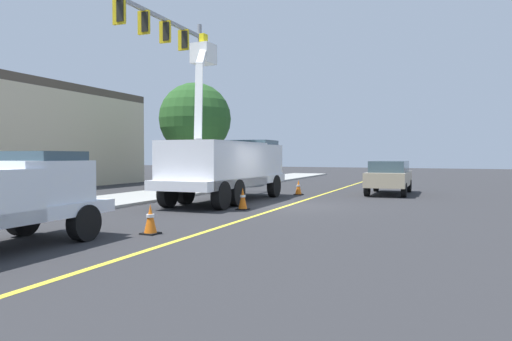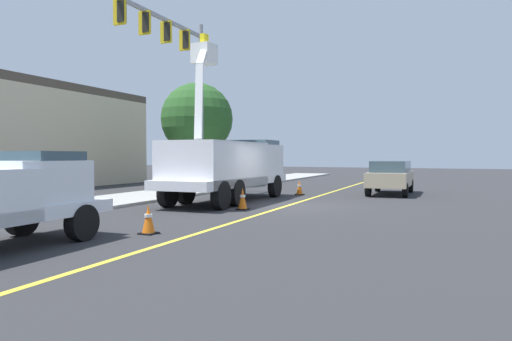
{
  "view_description": "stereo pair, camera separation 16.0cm",
  "coord_description": "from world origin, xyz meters",
  "px_view_note": "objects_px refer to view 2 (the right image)",
  "views": [
    {
      "loc": [
        -16.98,
        -6.99,
        1.96
      ],
      "look_at": [
        -1.07,
        0.83,
        1.4
      ],
      "focal_mm": 33.03,
      "sensor_mm": 36.0,
      "label": 1
    },
    {
      "loc": [
        -16.91,
        -7.13,
        1.96
      ],
      "look_at": [
        -1.07,
        0.83,
        1.4
      ],
      "focal_mm": 33.03,
      "sensor_mm": 36.0,
      "label": 2
    }
  ],
  "objects_px": {
    "utility_bucket_truck": "(228,164)",
    "traffic_cone_mid_front": "(148,219)",
    "traffic_cone_mid_rear": "(243,199)",
    "traffic_signal_mast": "(176,61)",
    "traffic_cone_trailing": "(300,188)",
    "passing_minivan": "(391,175)"
  },
  "relations": [
    {
      "from": "passing_minivan",
      "to": "traffic_cone_trailing",
      "type": "distance_m",
      "value": 4.72
    },
    {
      "from": "passing_minivan",
      "to": "traffic_signal_mast",
      "type": "relative_size",
      "value": 0.56
    },
    {
      "from": "utility_bucket_truck",
      "to": "traffic_cone_mid_front",
      "type": "xyz_separation_m",
      "value": [
        -8.2,
        -2.46,
        -1.26
      ]
    },
    {
      "from": "traffic_cone_trailing",
      "to": "utility_bucket_truck",
      "type": "bearing_deg",
      "value": 161.44
    },
    {
      "from": "passing_minivan",
      "to": "traffic_signal_mast",
      "type": "xyz_separation_m",
      "value": [
        -5.87,
        8.98,
        5.52
      ]
    },
    {
      "from": "traffic_cone_mid_front",
      "to": "traffic_cone_trailing",
      "type": "distance_m",
      "value": 12.75
    },
    {
      "from": "traffic_cone_trailing",
      "to": "traffic_cone_mid_rear",
      "type": "bearing_deg",
      "value": -175.67
    },
    {
      "from": "traffic_cone_trailing",
      "to": "traffic_signal_mast",
      "type": "distance_m",
      "value": 8.61
    },
    {
      "from": "traffic_cone_mid_rear",
      "to": "traffic_signal_mast",
      "type": "height_order",
      "value": "traffic_signal_mast"
    },
    {
      "from": "utility_bucket_truck",
      "to": "traffic_signal_mast",
      "type": "distance_m",
      "value": 6.07
    },
    {
      "from": "traffic_cone_mid_front",
      "to": "passing_minivan",
      "type": "bearing_deg",
      "value": -11.43
    },
    {
      "from": "traffic_cone_mid_front",
      "to": "traffic_signal_mast",
      "type": "xyz_separation_m",
      "value": [
        9.27,
        5.92,
        6.13
      ]
    },
    {
      "from": "utility_bucket_truck",
      "to": "traffic_signal_mast",
      "type": "height_order",
      "value": "traffic_signal_mast"
    },
    {
      "from": "traffic_cone_mid_front",
      "to": "traffic_cone_mid_rear",
      "type": "relative_size",
      "value": 0.94
    },
    {
      "from": "passing_minivan",
      "to": "traffic_cone_trailing",
      "type": "bearing_deg",
      "value": 121.17
    },
    {
      "from": "utility_bucket_truck",
      "to": "traffic_cone_mid_rear",
      "type": "distance_m",
      "value": 3.44
    },
    {
      "from": "utility_bucket_truck",
      "to": "traffic_cone_mid_front",
      "type": "relative_size",
      "value": 11.23
    },
    {
      "from": "utility_bucket_truck",
      "to": "traffic_cone_mid_rear",
      "type": "bearing_deg",
      "value": -140.42
    },
    {
      "from": "utility_bucket_truck",
      "to": "traffic_cone_trailing",
      "type": "xyz_separation_m",
      "value": [
        4.51,
        -1.51,
        -1.26
      ]
    },
    {
      "from": "traffic_cone_mid_rear",
      "to": "utility_bucket_truck",
      "type": "bearing_deg",
      "value": 39.58
    },
    {
      "from": "traffic_cone_mid_front",
      "to": "traffic_signal_mast",
      "type": "relative_size",
      "value": 0.08
    },
    {
      "from": "utility_bucket_truck",
      "to": "traffic_cone_mid_rear",
      "type": "xyz_separation_m",
      "value": [
        -2.47,
        -2.04,
        -1.23
      ]
    }
  ]
}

